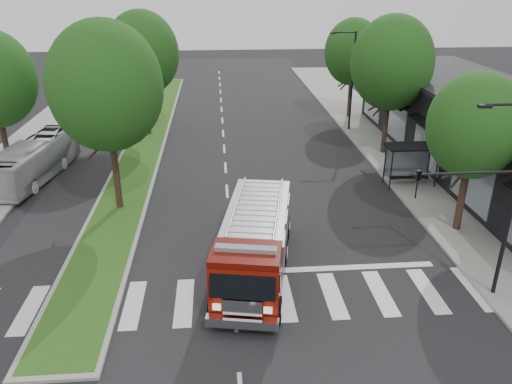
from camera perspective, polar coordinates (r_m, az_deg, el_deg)
ground at (r=22.99m, az=-2.80°, el=-7.85°), size 140.00×140.00×0.00m
sidewalk_right at (r=34.45m, az=17.85°, el=2.18°), size 5.00×80.00×0.15m
median at (r=39.85m, az=-12.42°, el=5.63°), size 3.00×50.00×0.15m
storefront_row at (r=35.66m, az=25.08°, el=5.92°), size 8.00×30.00×5.00m
bus_shelter at (r=31.71m, az=17.30°, el=4.22°), size 3.20×1.60×2.61m
tree_right_near at (r=25.54m, az=23.70°, el=6.90°), size 4.40×4.40×8.05m
tree_right_mid at (r=36.10m, az=15.29°, el=14.03°), size 5.60×5.60×9.72m
tree_right_far at (r=45.65m, az=11.06°, el=15.42°), size 5.00×5.00×8.73m
tree_median_near at (r=26.72m, az=-16.80°, el=11.45°), size 5.80×5.80×10.16m
tree_median_far at (r=40.38m, az=-12.88°, el=15.19°), size 5.60×5.60×9.72m
streetlight_right_near at (r=20.36m, az=25.45°, el=0.13°), size 4.08×0.22×8.00m
streetlight_right_far at (r=41.75m, az=10.77°, el=12.82°), size 2.11×0.20×8.00m
fire_engine at (r=21.41m, az=-0.11°, el=-5.87°), size 4.16×9.07×3.03m
city_bus at (r=34.48m, az=-23.92°, el=3.37°), size 3.45×9.23×2.51m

